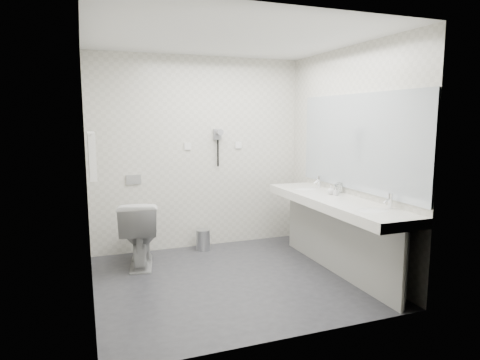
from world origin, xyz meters
name	(u,v)px	position (x,y,z in m)	size (l,w,h in m)	color
floor	(232,279)	(0.00, 0.00, 0.00)	(2.80, 2.80, 0.00)	#2B2B30
ceiling	(231,37)	(0.00, 0.00, 2.50)	(2.80, 2.80, 0.00)	silver
wall_back	(199,153)	(0.00, 1.30, 1.25)	(2.80, 2.80, 0.00)	beige
wall_front	(289,181)	(0.00, -1.30, 1.25)	(2.80, 2.80, 0.00)	beige
wall_left	(87,169)	(-1.40, 0.00, 1.25)	(2.60, 2.60, 0.00)	beige
wall_right	(347,159)	(1.40, 0.00, 1.25)	(2.60, 2.60, 0.00)	beige
vanity_counter	(335,202)	(1.12, -0.20, 0.80)	(0.55, 2.20, 0.10)	silver
vanity_panel	(335,240)	(1.15, -0.20, 0.38)	(0.03, 2.15, 0.75)	gray
vanity_post_near	(404,271)	(1.18, -1.24, 0.38)	(0.06, 0.06, 0.75)	silver
vanity_post_far	(294,219)	(1.18, 0.84, 0.38)	(0.06, 0.06, 0.75)	silver
mirror	(357,142)	(1.39, -0.20, 1.45)	(0.02, 2.20, 1.05)	#B2BCC6
basin_near	(373,212)	(1.12, -0.85, 0.83)	(0.40, 0.31, 0.05)	silver
basin_far	(306,190)	(1.12, 0.45, 0.83)	(0.40, 0.31, 0.05)	silver
faucet_near	(390,201)	(1.32, -0.85, 0.92)	(0.04, 0.04, 0.15)	silver
faucet_far	(319,182)	(1.32, 0.45, 0.92)	(0.04, 0.04, 0.15)	silver
soap_bottle_a	(336,191)	(1.21, -0.08, 0.90)	(0.04, 0.04, 0.10)	silver
soap_bottle_b	(331,190)	(1.20, 0.00, 0.90)	(0.08, 0.08, 0.10)	silver
glass_left	(337,189)	(1.28, -0.01, 0.91)	(0.06, 0.06, 0.11)	silver
glass_right	(339,188)	(1.35, 0.06, 0.91)	(0.06, 0.06, 0.12)	silver
toilet	(140,233)	(-0.86, 0.81, 0.39)	(0.44, 0.77, 0.78)	silver
flush_plate	(134,180)	(-0.85, 1.29, 0.95)	(0.18, 0.02, 0.12)	#B2B5BA
pedal_bin	(203,240)	(-0.01, 1.09, 0.13)	(0.18, 0.18, 0.26)	#B2B5BA
bin_lid	(203,230)	(-0.01, 1.09, 0.27)	(0.18, 0.18, 0.01)	#B2B5BA
towel_rail	(90,134)	(-1.35, 0.55, 1.55)	(0.02, 0.02, 0.62)	silver
towel_near	(92,157)	(-1.34, 0.41, 1.33)	(0.07, 0.24, 0.48)	white
towel_far	(92,154)	(-1.34, 0.69, 1.33)	(0.07, 0.24, 0.48)	white
dryer_cradle	(217,134)	(0.25, 1.27, 1.50)	(0.10, 0.04, 0.14)	gray
dryer_barrel	(219,132)	(0.25, 1.20, 1.53)	(0.08, 0.08, 0.14)	gray
dryer_cord	(218,153)	(0.25, 1.26, 1.25)	(0.02, 0.02, 0.35)	black
switch_plate_a	(188,146)	(-0.15, 1.29, 1.35)	(0.09, 0.02, 0.09)	silver
switch_plate_b	(238,145)	(0.55, 1.29, 1.35)	(0.09, 0.02, 0.09)	silver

